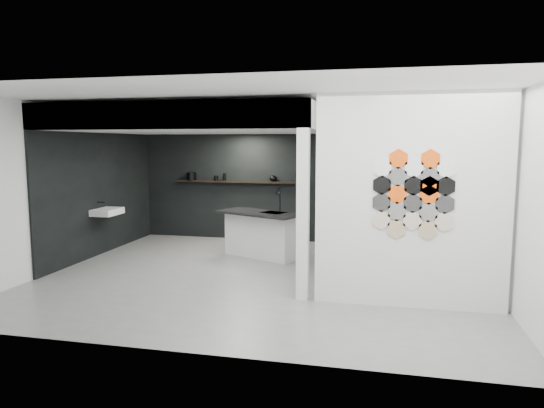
{
  "coord_description": "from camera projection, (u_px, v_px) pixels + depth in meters",
  "views": [
    {
      "loc": [
        1.82,
        -7.46,
        2.14
      ],
      "look_at": [
        0.1,
        0.3,
        1.15
      ],
      "focal_mm": 32.0,
      "sensor_mm": 36.0,
      "label": 1
    }
  ],
  "objects": [
    {
      "name": "bottle_dark",
      "position": [
        224.0,
        177.0,
        10.82
      ],
      "size": [
        0.08,
        0.08,
        0.16
      ],
      "primitive_type": "cylinder",
      "rotation": [
        0.0,
        0.0,
        0.4
      ],
      "color": "black",
      "rests_on": "display_shelf"
    },
    {
      "name": "glass_vase",
      "position": [
        300.0,
        179.0,
        10.46
      ],
      "size": [
        0.12,
        0.12,
        0.13
      ],
      "primitive_type": "cylinder",
      "rotation": [
        0.0,
        0.0,
        -0.35
      ],
      "color": "gray",
      "rests_on": "display_shelf"
    },
    {
      "name": "stockpot",
      "position": [
        191.0,
        176.0,
        10.99
      ],
      "size": [
        0.24,
        0.24,
        0.17
      ],
      "primitive_type": "cylinder",
      "rotation": [
        0.0,
        0.0,
        0.11
      ],
      "color": "black",
      "rests_on": "display_shelf"
    },
    {
      "name": "bay_clad_left",
      "position": [
        102.0,
        193.0,
        9.45
      ],
      "size": [
        0.04,
        4.0,
        2.35
      ],
      "primitive_type": "cube",
      "color": "black",
      "rests_on": "floor"
    },
    {
      "name": "fascia_beam",
      "position": [
        159.0,
        115.0,
        6.96
      ],
      "size": [
        4.4,
        0.16,
        0.4
      ],
      "primitive_type": "cube",
      "color": "silver",
      "rests_on": "corner_column"
    },
    {
      "name": "utensil_cup",
      "position": [
        216.0,
        178.0,
        10.87
      ],
      "size": [
        0.1,
        0.1,
        0.11
      ],
      "primitive_type": "cylinder",
      "rotation": [
        0.0,
        0.0,
        0.22
      ],
      "color": "black",
      "rests_on": "display_shelf"
    },
    {
      "name": "glass_bowl",
      "position": [
        300.0,
        179.0,
        10.46
      ],
      "size": [
        0.17,
        0.17,
        0.11
      ],
      "primitive_type": "cylinder",
      "rotation": [
        0.0,
        0.0,
        0.13
      ],
      "color": "gray",
      "rests_on": "display_shelf"
    },
    {
      "name": "floor",
      "position": [
        262.0,
        276.0,
        7.89
      ],
      "size": [
        7.0,
        6.0,
        0.01
      ],
      "primitive_type": "cube",
      "color": "slate"
    },
    {
      "name": "hex_tile_cluster",
      "position": [
        414.0,
        194.0,
        6.16
      ],
      "size": [
        1.04,
        0.02,
        1.16
      ],
      "color": "beige",
      "rests_on": "partition_panel"
    },
    {
      "name": "display_shelf",
      "position": [
        240.0,
        182.0,
        10.76
      ],
      "size": [
        3.0,
        0.15,
        0.04
      ],
      "primitive_type": "cube",
      "color": "black",
      "rests_on": "bay_clad_back"
    },
    {
      "name": "bay_clad_back",
      "position": [
        237.0,
        187.0,
        10.9
      ],
      "size": [
        4.4,
        0.04,
        2.35
      ],
      "primitive_type": "cube",
      "color": "black",
      "rests_on": "floor"
    },
    {
      "name": "partition_panel",
      "position": [
        410.0,
        201.0,
        6.26
      ],
      "size": [
        2.45,
        0.15,
        2.8
      ],
      "primitive_type": "cube",
      "color": "silver",
      "rests_on": "floor"
    },
    {
      "name": "kettle",
      "position": [
        273.0,
        178.0,
        10.58
      ],
      "size": [
        0.21,
        0.21,
        0.14
      ],
      "primitive_type": "ellipsoid",
      "rotation": [
        0.0,
        0.0,
        -0.35
      ],
      "color": "black",
      "rests_on": "display_shelf"
    },
    {
      "name": "kitchen_island",
      "position": [
        262.0,
        234.0,
        9.2
      ],
      "size": [
        1.79,
        1.34,
        1.32
      ],
      "rotation": [
        0.0,
        0.0,
        -0.44
      ],
      "color": "silver",
      "rests_on": "floor"
    },
    {
      "name": "wall_basin",
      "position": [
        107.0,
        212.0,
        9.25
      ],
      "size": [
        0.4,
        0.6,
        0.12
      ],
      "primitive_type": "cube",
      "color": "silver",
      "rests_on": "bay_clad_left"
    },
    {
      "name": "bulkhead",
      "position": [
        205.0,
        121.0,
        8.82
      ],
      "size": [
        4.4,
        4.0,
        0.4
      ],
      "primitive_type": "cube",
      "color": "silver",
      "rests_on": "corner_column"
    },
    {
      "name": "corner_column",
      "position": [
        303.0,
        215.0,
        6.59
      ],
      "size": [
        0.16,
        0.16,
        2.35
      ],
      "primitive_type": "cube",
      "color": "silver",
      "rests_on": "floor"
    }
  ]
}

